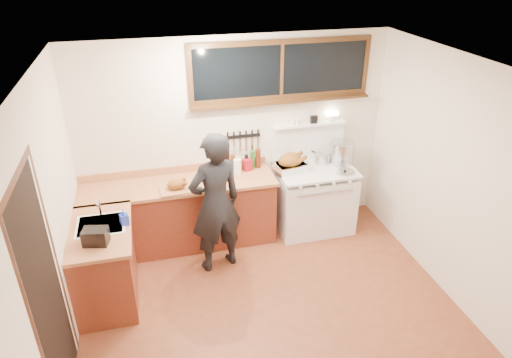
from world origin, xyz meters
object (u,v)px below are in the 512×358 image
object	(u,v)px
cutting_board	(177,186)
roast_turkey	(290,163)
man	(216,204)
vintage_stove	(313,197)

from	to	relation	value
cutting_board	roast_turkey	distance (m)	1.50
man	cutting_board	world-z (taller)	man
man	roast_turkey	xyz separation A→B (m)	(1.09, 0.57, 0.13)
man	roast_turkey	bearing A→B (deg)	27.54
vintage_stove	man	xyz separation A→B (m)	(-1.42, -0.53, 0.41)
cutting_board	roast_turkey	bearing A→B (deg)	6.71
roast_turkey	vintage_stove	bearing A→B (deg)	-6.75
roast_turkey	man	bearing A→B (deg)	-152.46
man	roast_turkey	world-z (taller)	man
vintage_stove	roast_turkey	bearing A→B (deg)	173.25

